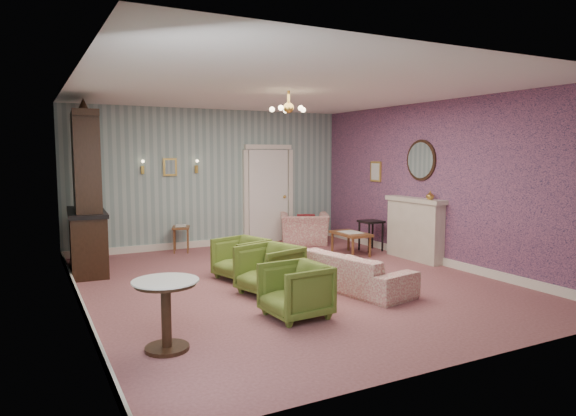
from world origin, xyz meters
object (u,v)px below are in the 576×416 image
olive_chair_b (269,267)px  olive_chair_c (241,256)px  olive_chair_a (295,288)px  side_table_black (371,236)px  dresser (85,188)px  fireplace (415,229)px  wingback_chair (304,224)px  sofa_chintz (353,265)px  coffee_table (351,243)px  pedestal_table (166,315)px

olive_chair_b → olive_chair_c: size_ratio=1.07×
olive_chair_a → side_table_black: 4.52m
dresser → olive_chair_c: bearing=-35.9°
olive_chair_c → fireplace: fireplace is taller
olive_chair_a → wingback_chair: size_ratio=0.71×
olive_chair_a → olive_chair_b: (0.17, 1.09, 0.02)m
olive_chair_b → olive_chair_a: bearing=-25.7°
sofa_chintz → olive_chair_a: bearing=106.9°
wingback_chair → dresser: (-4.51, -0.56, 0.96)m
olive_chair_c → coffee_table: size_ratio=0.82×
wingback_chair → fireplace: fireplace is taller
coffee_table → side_table_black: bearing=12.8°
olive_chair_c → wingback_chair: (2.43, 2.27, 0.09)m
sofa_chintz → fireplace: fireplace is taller
wingback_chair → coffee_table: size_ratio=1.18×
olive_chair_a → pedestal_table: pedestal_table is taller
olive_chair_a → dresser: 4.40m
coffee_table → olive_chair_c: bearing=-163.4°
dresser → fireplace: (5.51, -1.85, -0.83)m
coffee_table → side_table_black: size_ratio=1.39×
fireplace → wingback_chair: bearing=112.5°
sofa_chintz → wingback_chair: bearing=-30.8°
olive_chair_b → coffee_table: (2.62, 1.80, -0.16)m
olive_chair_a → dresser: dresser is taller
olive_chair_b → coffee_table: size_ratio=0.88×
sofa_chintz → dresser: (-3.27, 3.07, 1.04)m
dresser → coffee_table: dresser is taller
dresser → coffee_table: 4.95m
fireplace → side_table_black: size_ratio=2.24×
wingback_chair → pedestal_table: bearing=73.9°
wingback_chair → side_table_black: (0.79, -1.35, -0.14)m
olive_chair_a → olive_chair_c: bearing=171.8°
wingback_chair → fireplace: size_ratio=0.73×
wingback_chair → sofa_chintz: bearing=97.1°
olive_chair_c → wingback_chair: size_ratio=0.70×
olive_chair_c → sofa_chintz: 1.81m
dresser → pedestal_table: dresser is taller
sofa_chintz → side_table_black: 3.04m
olive_chair_a → coffee_table: size_ratio=0.83×
pedestal_table → fireplace: bearing=23.5°
olive_chair_c → pedestal_table: size_ratio=0.99×
side_table_black → fireplace: bearing=-78.8°
wingback_chair → coffee_table: wingback_chair is taller
olive_chair_a → pedestal_table: size_ratio=1.00×
sofa_chintz → dresser: dresser is taller
olive_chair_b → dresser: dresser is taller
olive_chair_c → sofa_chintz: sofa_chintz is taller
olive_chair_c → coffee_table: bearing=89.9°
olive_chair_c → dresser: 2.89m
olive_chair_b → side_table_black: olive_chair_b is taller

